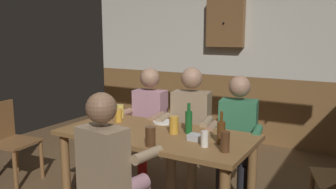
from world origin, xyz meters
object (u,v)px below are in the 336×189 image
object	(u,v)px
dining_table	(156,144)
person_0	(147,119)
pint_glass_0	(225,142)
pint_glass_3	(118,115)
pint_glass_6	(151,137)
person_2	(237,132)
bottle_0	(189,121)
pint_glass_1	(102,131)
pint_glass_8	(106,114)
person_3	(111,164)
pint_glass_2	(205,139)
pint_glass_4	(174,125)
person_1	(190,122)
pint_glass_7	(189,120)
condiment_caddy	(197,137)
wall_dart_cabinet	(225,23)
chair_empty_near_right	(8,139)
bottle_1	(221,132)
pint_glass_5	(120,111)
plate_0	(164,122)
table_candle	(102,123)

from	to	relation	value
dining_table	person_0	bearing A→B (deg)	128.93
dining_table	pint_glass_0	world-z (taller)	pint_glass_0
pint_glass_3	pint_glass_6	xyz separation A→B (m)	(0.69, -0.48, 0.01)
person_2	pint_glass_0	world-z (taller)	person_2
bottle_0	pint_glass_1	size ratio (longest dim) A/B	2.55
bottle_0	pint_glass_8	xyz separation A→B (m)	(-0.96, 0.03, -0.05)
pint_glass_8	person_3	bearing A→B (deg)	-48.84
pint_glass_1	pint_glass_2	size ratio (longest dim) A/B	0.86
pint_glass_4	pint_glass_6	size ratio (longest dim) A/B	1.00
person_1	pint_glass_0	xyz separation A→B (m)	(0.71, -0.83, 0.13)
pint_glass_3	pint_glass_7	bearing A→B (deg)	10.02
condiment_caddy	pint_glass_6	world-z (taller)	pint_glass_6
dining_table	wall_dart_cabinet	distance (m)	2.68
chair_empty_near_right	pint_glass_6	world-z (taller)	pint_glass_6
dining_table	chair_empty_near_right	distance (m)	1.79
pint_glass_1	bottle_1	bearing A→B (deg)	19.52
dining_table	pint_glass_0	distance (m)	0.76
pint_glass_8	pint_glass_5	bearing A→B (deg)	66.93
pint_glass_3	pint_glass_7	world-z (taller)	pint_glass_7
pint_glass_7	bottle_1	bearing A→B (deg)	-32.98
pint_glass_3	pint_glass_8	bearing A→B (deg)	174.17
plate_0	pint_glass_2	xyz separation A→B (m)	(0.65, -0.48, 0.05)
person_2	pint_glass_5	bearing A→B (deg)	6.39
pint_glass_4	table_candle	bearing A→B (deg)	-168.00
pint_glass_0	pint_glass_3	size ratio (longest dim) A/B	1.17
person_0	dining_table	bearing A→B (deg)	123.84
pint_glass_6	wall_dart_cabinet	xyz separation A→B (m)	(-0.46, 2.76, 0.94)
pint_glass_1	pint_glass_7	size ratio (longest dim) A/B	0.67
person_3	dining_table	bearing A→B (deg)	98.72
condiment_caddy	pint_glass_8	bearing A→B (deg)	170.54
table_candle	pint_glass_5	world-z (taller)	pint_glass_5
person_1	person_2	bearing A→B (deg)	169.16
bottle_1	wall_dart_cabinet	xyz separation A→B (m)	(-0.91, 2.43, 0.92)
table_candle	plate_0	bearing A→B (deg)	44.70
person_1	chair_empty_near_right	size ratio (longest dim) A/B	1.45
pint_glass_7	pint_glass_4	bearing A→B (deg)	-100.44
table_candle	bottle_0	bearing A→B (deg)	15.09
pint_glass_2	pint_glass_5	world-z (taller)	pint_glass_5
chair_empty_near_right	pint_glass_3	xyz separation A→B (m)	(1.25, 0.36, 0.34)
pint_glass_7	bottle_0	bearing A→B (deg)	-63.23
dining_table	pint_glass_0	bearing A→B (deg)	-13.73
bottle_1	pint_glass_7	size ratio (longest dim) A/B	1.67
person_1	pint_glass_7	xyz separation A→B (m)	(0.18, -0.38, 0.13)
person_2	condiment_caddy	distance (m)	0.70
person_0	pint_glass_0	size ratio (longest dim) A/B	7.98
pint_glass_3	pint_glass_7	size ratio (longest dim) A/B	0.83
person_3	chair_empty_near_right	distance (m)	1.84
chair_empty_near_right	pint_glass_8	distance (m)	1.19
pint_glass_0	pint_glass_6	xyz separation A→B (m)	(-0.55, -0.17, -0.00)
pint_glass_4	pint_glass_6	xyz separation A→B (m)	(0.01, -0.40, -0.00)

